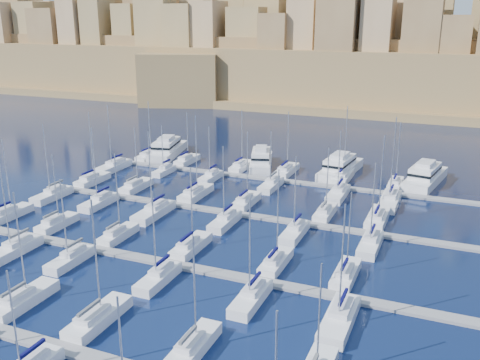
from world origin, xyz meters
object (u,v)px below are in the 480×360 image
at_px(sailboat_2, 23,300).
at_px(motor_yacht_c, 340,167).
at_px(motor_yacht_d, 425,176).
at_px(sailboat_4, 194,346).
at_px(motor_yacht_b, 261,160).
at_px(motor_yacht_a, 167,149).

height_order(sailboat_2, motor_yacht_c, sailboat_2).
bearing_deg(motor_yacht_d, motor_yacht_c, 179.78).
xyz_separation_m(sailboat_2, motor_yacht_d, (41.04, 70.33, 0.98)).
height_order(sailboat_2, sailboat_4, sailboat_2).
height_order(sailboat_4, motor_yacht_b, sailboat_4).
distance_m(motor_yacht_a, motor_yacht_d, 61.84).
relative_size(motor_yacht_c, motor_yacht_d, 1.00).
distance_m(sailboat_4, motor_yacht_d, 72.95).
distance_m(sailboat_2, sailboat_4, 23.43).
height_order(sailboat_4, motor_yacht_d, sailboat_4).
bearing_deg(motor_yacht_c, motor_yacht_a, 179.78).
height_order(sailboat_4, motor_yacht_a, sailboat_4).
bearing_deg(motor_yacht_d, motor_yacht_a, 179.78).
relative_size(sailboat_4, motor_yacht_d, 0.72).
relative_size(sailboat_2, motor_yacht_c, 0.80).
bearing_deg(motor_yacht_a, sailboat_4, -58.09).
bearing_deg(motor_yacht_a, motor_yacht_d, -0.22).
relative_size(sailboat_2, sailboat_4, 1.11).
bearing_deg(sailboat_2, motor_yacht_d, 59.74).
bearing_deg(motor_yacht_b, motor_yacht_d, 1.47).
xyz_separation_m(motor_yacht_a, motor_yacht_b, (25.64, -1.17, 0.00)).
bearing_deg(sailboat_4, motor_yacht_a, 121.91).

